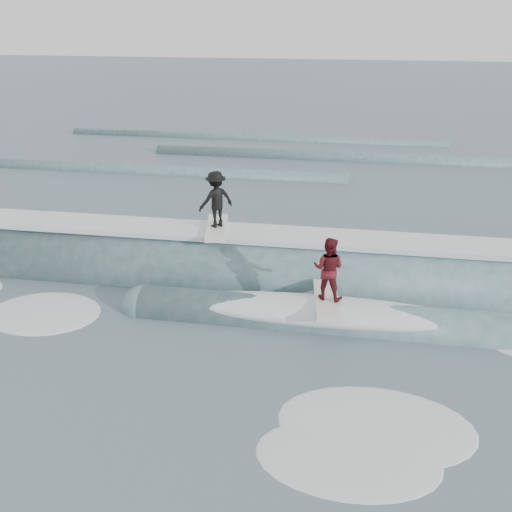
# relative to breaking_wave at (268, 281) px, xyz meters

# --- Properties ---
(ground) EXTENTS (160.00, 160.00, 0.00)m
(ground) POSITION_rel_breaking_wave_xyz_m (-0.22, -3.53, -0.04)
(ground) COLOR #3E505B
(ground) RESTS_ON ground
(breaking_wave) EXTENTS (21.13, 4.09, 2.62)m
(breaking_wave) POSITION_rel_breaking_wave_xyz_m (0.00, 0.00, 0.00)
(breaking_wave) COLOR #36575B
(breaking_wave) RESTS_ON ground
(surfer_black) EXTENTS (1.13, 2.07, 1.64)m
(surfer_black) POSITION_rel_breaking_wave_xyz_m (-1.49, 0.27, 2.13)
(surfer_black) COLOR silver
(surfer_black) RESTS_ON ground
(surfer_red) EXTENTS (0.84, 2.05, 1.63)m
(surfer_red) POSITION_rel_breaking_wave_xyz_m (1.69, -1.93, 1.28)
(surfer_red) COLOR silver
(surfer_red) RESTS_ON ground
(whitewater) EXTENTS (16.80, 6.30, 0.10)m
(whitewater) POSITION_rel_breaking_wave_xyz_m (-0.63, -4.05, -0.04)
(whitewater) COLOR white
(whitewater) RESTS_ON ground
(far_swells) EXTENTS (33.96, 8.65, 0.80)m
(far_swells) POSITION_rel_breaking_wave_xyz_m (-2.58, 14.12, -0.04)
(far_swells) COLOR #36575B
(far_swells) RESTS_ON ground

